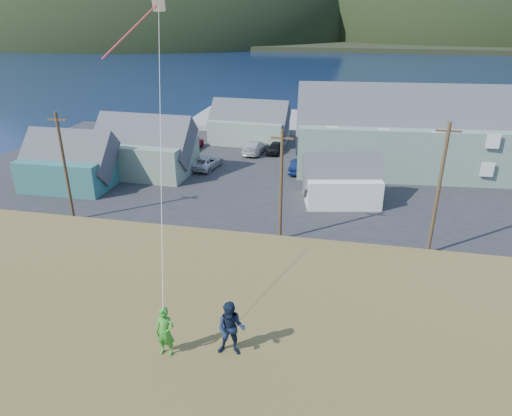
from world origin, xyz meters
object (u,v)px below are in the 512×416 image
at_px(shed_palegreen_near, 144,148).
at_px(shed_teal, 69,162).
at_px(shed_white, 342,181).
at_px(shed_palegreen_far, 249,123).
at_px(lodge, 450,134).
at_px(wharf, 277,121).
at_px(kite_flyer_green, 165,332).
at_px(kite_flyer_navy, 231,329).

bearing_deg(shed_palegreen_near, shed_teal, -133.95).
bearing_deg(shed_white, shed_teal, 171.11).
relative_size(shed_palegreen_near, shed_palegreen_far, 1.02).
distance_m(lodge, shed_teal, 38.80).
height_order(lodge, shed_teal, lodge).
bearing_deg(wharf, shed_palegreen_far, -98.86).
height_order(shed_white, shed_palegreen_far, shed_palegreen_far).
bearing_deg(shed_white, wharf, 98.05).
bearing_deg(shed_palegreen_far, kite_flyer_green, -77.32).
relative_size(shed_teal, shed_palegreen_far, 0.85).
height_order(wharf, shed_palegreen_near, shed_palegreen_near).
relative_size(kite_flyer_green, kite_flyer_navy, 0.91).
bearing_deg(lodge, kite_flyer_green, -115.21).
bearing_deg(lodge, shed_white, -139.82).
height_order(lodge, shed_white, lodge).
relative_size(shed_white, kite_flyer_navy, 4.59).
bearing_deg(shed_white, shed_palegreen_near, 157.65).
relative_size(shed_teal, shed_palegreen_near, 0.82).
xyz_separation_m(shed_palegreen_far, kite_flyer_green, (8.30, -47.95, 5.35)).
height_order(shed_palegreen_far, kite_flyer_green, kite_flyer_green).
bearing_deg(shed_white, lodge, 33.46).
height_order(shed_palegreen_near, shed_palegreen_far, shed_palegreen_near).
xyz_separation_m(shed_palegreen_near, shed_white, (20.81, -3.93, -0.70)).
distance_m(shed_white, shed_palegreen_far, 22.17).
xyz_separation_m(shed_teal, kite_flyer_green, (21.98, -28.44, 5.40)).
xyz_separation_m(shed_palegreen_near, kite_flyer_navy, (18.33, -33.23, 5.19)).
bearing_deg(shed_white, kite_flyer_green, -109.87).
xyz_separation_m(wharf, shed_white, (10.75, -30.01, 1.70)).
distance_m(shed_teal, shed_palegreen_near, 7.54).
bearing_deg(shed_palegreen_near, kite_flyer_green, -61.43).
height_order(lodge, shed_palegreen_far, lodge).
height_order(lodge, kite_flyer_green, lodge).
distance_m(wharf, shed_palegreen_far, 12.10).
bearing_deg(shed_palegreen_far, kite_flyer_navy, -75.14).
distance_m(shed_teal, shed_palegreen_far, 23.83).
bearing_deg(shed_teal, shed_white, 1.98).
xyz_separation_m(lodge, shed_teal, (-36.88, -11.93, -1.75)).
bearing_deg(shed_white, kite_flyer_navy, -106.51).
distance_m(lodge, kite_flyer_navy, 42.23).
bearing_deg(kite_flyer_green, kite_flyer_navy, 14.59).
xyz_separation_m(shed_palegreen_far, kite_flyer_navy, (10.10, -47.55, 5.43)).
bearing_deg(kite_flyer_navy, shed_palegreen_near, 114.24).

